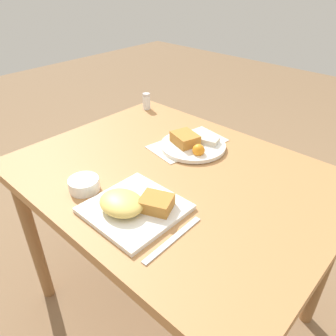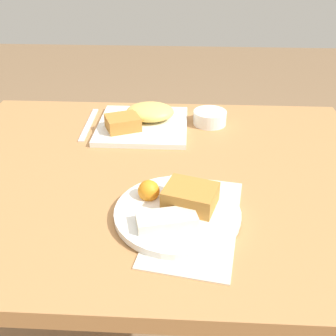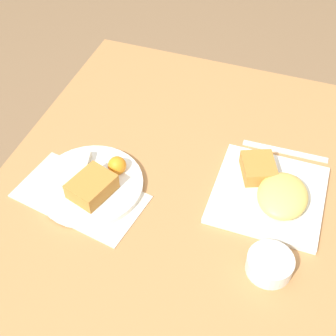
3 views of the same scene
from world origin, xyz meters
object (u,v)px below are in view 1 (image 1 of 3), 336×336
(plate_oval_far, at_px, (192,144))
(butter_knife, at_px, (173,239))
(sauce_ramekin, at_px, (84,184))
(salt_shaker, at_px, (147,102))
(plate_square_near, at_px, (133,206))

(plate_oval_far, distance_m, butter_knife, 0.48)
(sauce_ramekin, bearing_deg, salt_shaker, 119.19)
(sauce_ramekin, relative_size, salt_shaker, 1.24)
(plate_square_near, bearing_deg, plate_oval_far, 105.46)
(plate_square_near, height_order, butter_knife, plate_square_near)
(salt_shaker, bearing_deg, butter_knife, -39.68)
(plate_square_near, bearing_deg, sauce_ramekin, -170.66)
(plate_oval_far, bearing_deg, salt_shaker, 159.39)
(plate_oval_far, height_order, salt_shaker, salt_shaker)
(plate_square_near, xyz_separation_m, sauce_ramekin, (-0.19, -0.03, -0.00))
(plate_oval_far, height_order, sauce_ramekin, plate_oval_far)
(butter_knife, bearing_deg, plate_square_near, 86.55)
(plate_oval_far, distance_m, salt_shaker, 0.43)
(sauce_ramekin, bearing_deg, plate_square_near, 9.34)
(salt_shaker, relative_size, butter_knife, 0.36)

